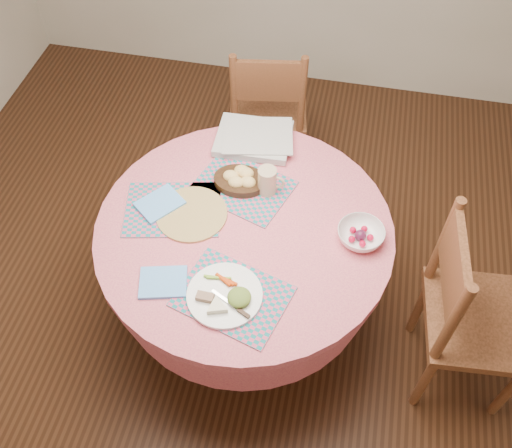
{
  "coord_description": "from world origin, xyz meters",
  "views": [
    {
      "loc": [
        0.34,
        -1.4,
        2.61
      ],
      "look_at": [
        0.05,
        0.0,
        0.78
      ],
      "focal_mm": 40.0,
      "sensor_mm": 36.0,
      "label": 1
    }
  ],
  "objects_px": {
    "dinner_plate": "(226,296)",
    "latte_mug": "(268,181)",
    "chair_right": "(468,313)",
    "fruit_bowl": "(361,235)",
    "dining_table": "(245,254)",
    "wicker_trivet": "(192,214)",
    "bread_bowl": "(240,179)",
    "chair_back": "(268,109)"
  },
  "relations": [
    {
      "from": "dinner_plate",
      "to": "latte_mug",
      "type": "height_order",
      "value": "latte_mug"
    },
    {
      "from": "chair_right",
      "to": "fruit_bowl",
      "type": "distance_m",
      "value": 0.57
    },
    {
      "from": "dining_table",
      "to": "fruit_bowl",
      "type": "height_order",
      "value": "fruit_bowl"
    },
    {
      "from": "wicker_trivet",
      "to": "bread_bowl",
      "type": "xyz_separation_m",
      "value": [
        0.16,
        0.21,
        0.03
      ]
    },
    {
      "from": "wicker_trivet",
      "to": "dining_table",
      "type": "bearing_deg",
      "value": -3.82
    },
    {
      "from": "wicker_trivet",
      "to": "latte_mug",
      "type": "xyz_separation_m",
      "value": [
        0.29,
        0.19,
        0.06
      ]
    },
    {
      "from": "fruit_bowl",
      "to": "wicker_trivet",
      "type": "bearing_deg",
      "value": -178.6
    },
    {
      "from": "bread_bowl",
      "to": "latte_mug",
      "type": "height_order",
      "value": "latte_mug"
    },
    {
      "from": "chair_right",
      "to": "wicker_trivet",
      "type": "distance_m",
      "value": 1.22
    },
    {
      "from": "dining_table",
      "to": "latte_mug",
      "type": "height_order",
      "value": "latte_mug"
    },
    {
      "from": "chair_back",
      "to": "dinner_plate",
      "type": "distance_m",
      "value": 1.42
    },
    {
      "from": "dining_table",
      "to": "dinner_plate",
      "type": "bearing_deg",
      "value": -88.68
    },
    {
      "from": "chair_right",
      "to": "chair_back",
      "type": "distance_m",
      "value": 1.55
    },
    {
      "from": "chair_back",
      "to": "wicker_trivet",
      "type": "xyz_separation_m",
      "value": [
        -0.13,
        -1.02,
        0.27
      ]
    },
    {
      "from": "chair_back",
      "to": "bread_bowl",
      "type": "height_order",
      "value": "chair_back"
    },
    {
      "from": "chair_back",
      "to": "latte_mug",
      "type": "height_order",
      "value": "chair_back"
    },
    {
      "from": "chair_right",
      "to": "latte_mug",
      "type": "bearing_deg",
      "value": 67.55
    },
    {
      "from": "dining_table",
      "to": "bread_bowl",
      "type": "height_order",
      "value": "bread_bowl"
    },
    {
      "from": "wicker_trivet",
      "to": "dinner_plate",
      "type": "xyz_separation_m",
      "value": [
        0.24,
        -0.36,
        0.01
      ]
    },
    {
      "from": "chair_back",
      "to": "latte_mug",
      "type": "xyz_separation_m",
      "value": [
        0.16,
        -0.83,
        0.33
      ]
    },
    {
      "from": "latte_mug",
      "to": "dining_table",
      "type": "bearing_deg",
      "value": -105.57
    },
    {
      "from": "chair_right",
      "to": "bread_bowl",
      "type": "bearing_deg",
      "value": 68.71
    },
    {
      "from": "bread_bowl",
      "to": "chair_back",
      "type": "bearing_deg",
      "value": 92.2
    },
    {
      "from": "dining_table",
      "to": "wicker_trivet",
      "type": "height_order",
      "value": "wicker_trivet"
    },
    {
      "from": "dining_table",
      "to": "bread_bowl",
      "type": "bearing_deg",
      "value": 106.66
    },
    {
      "from": "chair_right",
      "to": "bread_bowl",
      "type": "height_order",
      "value": "chair_right"
    },
    {
      "from": "dining_table",
      "to": "latte_mug",
      "type": "distance_m",
      "value": 0.34
    },
    {
      "from": "dining_table",
      "to": "chair_right",
      "type": "distance_m",
      "value": 0.97
    },
    {
      "from": "dining_table",
      "to": "latte_mug",
      "type": "xyz_separation_m",
      "value": [
        0.06,
        0.21,
        0.26
      ]
    },
    {
      "from": "fruit_bowl",
      "to": "dinner_plate",
      "type": "bearing_deg",
      "value": -140.73
    },
    {
      "from": "chair_back",
      "to": "fruit_bowl",
      "type": "xyz_separation_m",
      "value": [
        0.57,
        -1.01,
        0.29
      ]
    },
    {
      "from": "chair_back",
      "to": "bread_bowl",
      "type": "relative_size",
      "value": 4.05
    },
    {
      "from": "dining_table",
      "to": "fruit_bowl",
      "type": "bearing_deg",
      "value": 3.91
    },
    {
      "from": "chair_right",
      "to": "dining_table",
      "type": "bearing_deg",
      "value": 80.34
    },
    {
      "from": "dining_table",
      "to": "wicker_trivet",
      "type": "xyz_separation_m",
      "value": [
        -0.23,
        0.02,
        0.2
      ]
    },
    {
      "from": "dinner_plate",
      "to": "latte_mug",
      "type": "xyz_separation_m",
      "value": [
        0.05,
        0.56,
        0.05
      ]
    },
    {
      "from": "wicker_trivet",
      "to": "dinner_plate",
      "type": "bearing_deg",
      "value": -56.9
    },
    {
      "from": "latte_mug",
      "to": "chair_back",
      "type": "bearing_deg",
      "value": 100.63
    },
    {
      "from": "wicker_trivet",
      "to": "latte_mug",
      "type": "height_order",
      "value": "latte_mug"
    },
    {
      "from": "wicker_trivet",
      "to": "fruit_bowl",
      "type": "distance_m",
      "value": 0.7
    },
    {
      "from": "dinner_plate",
      "to": "bread_bowl",
      "type": "distance_m",
      "value": 0.58
    },
    {
      "from": "chair_right",
      "to": "wicker_trivet",
      "type": "xyz_separation_m",
      "value": [
        -1.19,
        0.1,
        0.23
      ]
    }
  ]
}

